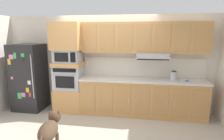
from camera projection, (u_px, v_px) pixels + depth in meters
name	position (u px, v px, depth m)	size (l,w,h in m)	color
ground_plane	(99.00, 125.00, 4.11)	(9.60, 9.60, 0.00)	#B2A899
back_kitchen_wall	(108.00, 63.00, 4.95)	(6.20, 0.12, 2.50)	beige
refrigerator	(29.00, 77.00, 4.92)	(0.76, 0.73, 1.76)	black
oven_base_cabinet	(70.00, 99.00, 4.93)	(0.74, 0.62, 0.60)	tan
built_in_oven	(69.00, 77.00, 4.82)	(0.70, 0.62, 0.60)	#A8AAAF
appliance_mid_shelf	(69.00, 64.00, 4.75)	(0.74, 0.62, 0.10)	tan
microwave	(68.00, 56.00, 4.71)	(0.64, 0.54, 0.32)	#A8AAAF
appliance_upper_cabinet	(67.00, 36.00, 4.62)	(0.74, 0.62, 0.68)	tan
lower_cabinet_run	(142.00, 98.00, 4.61)	(3.05, 0.63, 0.88)	tan
countertop_slab	(142.00, 80.00, 4.53)	(3.09, 0.64, 0.04)	beige
backsplash_panel	(142.00, 67.00, 4.76)	(3.09, 0.02, 0.50)	silver
upper_cabinet_with_hood	(144.00, 39.00, 4.46)	(3.05, 0.48, 0.88)	tan
screwdriver	(187.00, 81.00, 4.31)	(0.16, 0.17, 0.03)	blue
electric_kettle	(174.00, 76.00, 4.34)	(0.17, 0.17, 0.24)	#A8AAAF
dog	(50.00, 129.00, 3.02)	(0.37, 0.96, 0.69)	#473323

